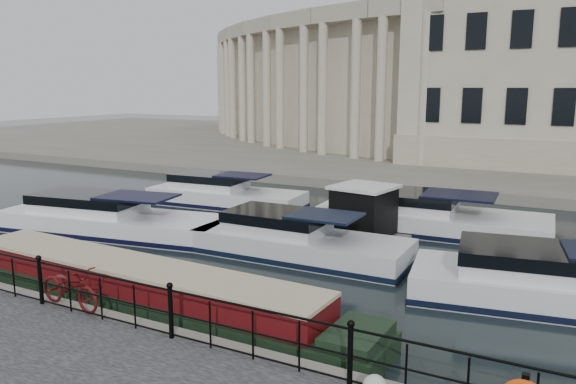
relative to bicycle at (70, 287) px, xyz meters
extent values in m
plane|color=black|center=(3.17, 2.10, -1.06)|extent=(160.00, 160.00, 0.00)
cube|color=#6B665B|center=(3.17, 41.10, -0.79)|extent=(120.00, 42.00, 0.55)
cylinder|color=black|center=(-0.83, -0.15, 0.04)|extent=(0.10, 0.10, 1.10)
sphere|color=black|center=(-0.83, -0.15, 0.64)|extent=(0.14, 0.14, 0.14)
cylinder|color=black|center=(3.17, -0.15, 0.04)|extent=(0.10, 0.10, 1.10)
sphere|color=black|center=(3.17, -0.15, 0.64)|extent=(0.14, 0.14, 0.14)
cylinder|color=black|center=(7.17, -0.15, 0.04)|extent=(0.10, 0.10, 1.10)
sphere|color=black|center=(7.17, -0.15, 0.64)|extent=(0.14, 0.14, 0.14)
cylinder|color=black|center=(3.17, -0.15, 0.54)|extent=(24.00, 0.05, 0.05)
cylinder|color=black|center=(3.17, -0.15, 0.04)|extent=(24.00, 0.04, 0.04)
cylinder|color=black|center=(3.17, -0.15, -0.43)|extent=(24.00, 0.04, 0.04)
cube|color=#ADA38C|center=(9.17, 35.10, 6.49)|extent=(20.00, 14.00, 14.00)
cube|color=#9E937F|center=(9.17, 35.10, 0.49)|extent=(20.30, 14.30, 2.00)
cube|color=#ADA38C|center=(-0.16, 31.12, 4.99)|extent=(5.73, 4.06, 11.00)
cube|color=#9E937F|center=(-0.59, 29.17, 9.89)|extent=(5.62, 2.73, 1.20)
cylinder|color=#ADA38C|center=(0.89, 28.26, 4.39)|extent=(0.70, 0.70, 9.80)
cylinder|color=#ADA38C|center=(-2.32, 28.97, 4.39)|extent=(0.70, 0.70, 9.80)
cube|color=#ADA38C|center=(-5.12, 32.54, 4.99)|extent=(5.90, 4.56, 11.00)
cube|color=#9E937F|center=(-5.78, 30.66, 9.89)|extent=(5.62, 3.30, 1.20)
cylinder|color=#ADA38C|center=(-4.42, 29.57, 4.39)|extent=(0.70, 0.70, 9.80)
cylinder|color=#ADA38C|center=(-7.52, 30.66, 4.39)|extent=(0.70, 0.70, 9.80)
cube|color=#ADA38C|center=(-9.87, 34.54, 4.99)|extent=(5.99, 4.99, 11.00)
cube|color=#9E937F|center=(-10.75, 32.75, 9.89)|extent=(5.55, 3.83, 1.20)
cylinder|color=#ADA38C|center=(-9.53, 31.51, 4.39)|extent=(0.70, 0.70, 9.80)
cylinder|color=#ADA38C|center=(-12.48, 32.97, 4.39)|extent=(0.70, 0.70, 9.80)
cube|color=#ADA38C|center=(-14.35, 37.10, 4.99)|extent=(5.99, 5.36, 11.00)
cube|color=#9E937F|center=(-15.44, 35.43, 9.89)|extent=(5.40, 4.29, 1.20)
cylinder|color=#ADA38C|center=(-14.38, 34.05, 4.39)|extent=(0.70, 0.70, 9.80)
cylinder|color=#ADA38C|center=(-17.13, 35.85, 4.39)|extent=(0.70, 0.70, 9.80)
cube|color=#ADA38C|center=(-18.49, 40.17, 4.99)|extent=(5.91, 5.64, 11.00)
cube|color=#9E937F|center=(-19.77, 38.64, 9.89)|extent=(5.16, 4.70, 1.20)
cylinder|color=#ADA38C|center=(-18.88, 37.15, 4.39)|extent=(0.70, 0.70, 9.80)
cylinder|color=#ADA38C|center=(-21.40, 39.26, 4.39)|extent=(0.70, 0.70, 9.80)
cube|color=#ADA38C|center=(-22.23, 43.72, 4.99)|extent=(5.74, 5.85, 11.00)
cube|color=#9E937F|center=(-23.69, 42.35, 9.89)|extent=(4.86, 5.04, 1.20)
cylinder|color=#ADA38C|center=(-22.98, 40.77, 4.39)|extent=(0.70, 0.70, 9.80)
cylinder|color=#ADA38C|center=(-25.23, 43.16, 4.39)|extent=(0.70, 0.70, 9.80)
cube|color=#ADA38C|center=(-25.52, 47.69, 4.99)|extent=(5.49, 5.97, 11.00)
cube|color=#9E937F|center=(-27.13, 46.51, 9.89)|extent=(4.48, 5.30, 1.20)
cylinder|color=#ADA38C|center=(-26.62, 44.85, 4.39)|extent=(0.70, 0.70, 9.80)
cylinder|color=#ADA38C|center=(-28.56, 47.50, 4.39)|extent=(0.70, 0.70, 9.80)
cube|color=#ADA38C|center=(-28.31, 52.03, 4.99)|extent=(5.16, 6.00, 11.00)
cube|color=#9E937F|center=(-30.06, 51.05, 9.89)|extent=(4.04, 5.49, 1.20)
cylinder|color=#ADA38C|center=(-29.75, 49.34, 4.39)|extent=(0.70, 0.70, 9.80)
cylinder|color=#ADA38C|center=(-31.36, 52.20, 4.39)|extent=(0.70, 0.70, 9.80)
cube|color=#ADA38C|center=(-30.56, 56.66, 4.99)|extent=(4.76, 5.95, 11.00)
cube|color=#9E937F|center=(-32.41, 55.90, 9.89)|extent=(3.54, 5.60, 1.20)
cylinder|color=#ADA38C|center=(-32.31, 54.17, 4.39)|extent=(0.70, 0.70, 9.80)
cylinder|color=#ADA38C|center=(-33.57, 57.20, 4.39)|extent=(0.70, 0.70, 9.80)
imported|color=#4E0D0F|center=(0.00, 0.00, 0.00)|extent=(2.01, 0.83, 1.03)
cube|color=black|center=(10.02, -0.50, 0.56)|extent=(0.11, 0.11, 0.07)
cube|color=black|center=(0.30, 1.80, -0.96)|extent=(14.06, 2.35, 0.84)
cube|color=#500B0E|center=(0.30, 1.80, -0.31)|extent=(11.25, 1.97, 0.65)
cube|color=#BFB08A|center=(0.30, 1.80, 0.09)|extent=(11.25, 2.03, 0.09)
cube|color=#6B665B|center=(3.33, 10.78, -1.01)|extent=(3.21, 2.81, 0.24)
cube|color=black|center=(3.33, 10.78, 0.04)|extent=(2.19, 2.19, 1.72)
cube|color=white|center=(3.33, 10.78, 0.99)|extent=(2.41, 2.41, 0.11)
cube|color=white|center=(-5.76, 7.10, -0.86)|extent=(9.81, 4.21, 1.20)
cube|color=black|center=(-5.76, 7.10, -0.94)|extent=(9.91, 4.25, 0.18)
cube|color=white|center=(-6.88, 6.93, -0.01)|extent=(4.58, 2.90, 0.90)
cube|color=black|center=(-4.63, 7.28, 0.49)|extent=(3.12, 2.35, 0.08)
cube|color=silver|center=(2.21, 7.74, -0.86)|extent=(7.44, 2.67, 1.20)
cube|color=black|center=(2.21, 7.74, -0.94)|extent=(7.52, 2.69, 0.18)
cube|color=silver|center=(1.32, 7.73, -0.01)|extent=(3.36, 2.16, 0.90)
cube|color=black|center=(3.10, 7.75, 0.49)|extent=(2.24, 1.84, 0.08)
cube|color=silver|center=(10.47, 7.20, -0.86)|extent=(8.49, 4.05, 1.20)
cube|color=black|center=(10.47, 7.20, -0.94)|extent=(8.57, 4.09, 0.18)
cube|color=silver|center=(9.50, 7.05, -0.01)|extent=(3.98, 2.85, 0.90)
cube|color=white|center=(-4.78, 13.53, -0.86)|extent=(7.88, 3.07, 1.20)
cube|color=black|center=(-4.78, 13.53, -0.94)|extent=(7.95, 3.10, 0.18)
cube|color=white|center=(-5.71, 13.47, -0.01)|extent=(3.61, 2.31, 0.90)
cube|color=black|center=(-3.86, 13.60, 0.49)|extent=(2.43, 1.93, 0.08)
cube|color=silver|center=(5.21, 13.40, -0.86)|extent=(9.24, 3.69, 1.20)
cube|color=black|center=(5.21, 13.40, -0.94)|extent=(9.33, 3.73, 0.18)
cube|color=silver|center=(4.12, 13.34, -0.01)|extent=(4.22, 2.85, 0.90)
cube|color=black|center=(6.30, 13.46, 0.49)|extent=(2.84, 2.39, 0.08)
camera|label=1|loc=(10.49, -8.70, 4.68)|focal=35.00mm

